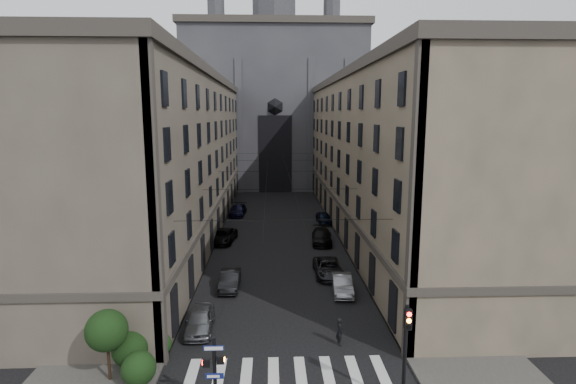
{
  "coord_description": "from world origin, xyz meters",
  "views": [
    {
      "loc": [
        -0.82,
        -17.81,
        14.12
      ],
      "look_at": [
        0.36,
        12.88,
        8.82
      ],
      "focal_mm": 28.0,
      "sensor_mm": 36.0,
      "label": 1
    }
  ],
  "objects": [
    {
      "name": "car_right_near",
      "position": [
        4.84,
        16.13,
        0.72
      ],
      "size": [
        1.82,
        4.44,
        1.43
      ],
      "primitive_type": "imported",
      "rotation": [
        0.0,
        0.0,
        -0.07
      ],
      "color": "gray",
      "rests_on": "ground"
    },
    {
      "name": "gothic_tower",
      "position": [
        0.0,
        74.96,
        17.8
      ],
      "size": [
        35.0,
        23.0,
        58.0
      ],
      "color": "#2D2D33",
      "rests_on": "ground"
    },
    {
      "name": "car_left_far",
      "position": [
        -5.56,
        44.8,
        0.74
      ],
      "size": [
        2.51,
        5.25,
        1.48
      ],
      "primitive_type": "imported",
      "rotation": [
        0.0,
        0.0,
        -0.09
      ],
      "color": "black",
      "rests_on": "ground"
    },
    {
      "name": "pedestrian",
      "position": [
        3.37,
        8.0,
        0.87
      ],
      "size": [
        0.56,
        0.72,
        1.75
      ],
      "primitive_type": "imported",
      "rotation": [
        0.0,
        0.0,
        1.81
      ],
      "color": "black",
      "rests_on": "ground"
    },
    {
      "name": "car_left_midfar",
      "position": [
        -6.2,
        31.08,
        0.72
      ],
      "size": [
        3.08,
        5.49,
        1.45
      ],
      "primitive_type": "imported",
      "rotation": [
        0.0,
        0.0,
        -0.14
      ],
      "color": "black",
      "rests_on": "ground"
    },
    {
      "name": "tram_wires",
      "position": [
        0.0,
        35.63,
        7.25
      ],
      "size": [
        14.0,
        60.0,
        0.43
      ],
      "color": "black",
      "rests_on": "ground"
    },
    {
      "name": "building_right",
      "position": [
        13.44,
        36.0,
        9.34
      ],
      "size": [
        13.6,
        60.6,
        18.85
      ],
      "color": "brown",
      "rests_on": "ground"
    },
    {
      "name": "traffic_light_right",
      "position": [
        5.6,
        1.92,
        3.29
      ],
      "size": [
        0.34,
        0.5,
        5.2
      ],
      "color": "black",
      "rests_on": "ground"
    },
    {
      "name": "car_right_far",
      "position": [
        6.12,
        39.61,
        0.73
      ],
      "size": [
        2.06,
        4.42,
        1.46
      ],
      "primitive_type": "imported",
      "rotation": [
        0.0,
        0.0,
        0.08
      ],
      "color": "black",
      "rests_on": "ground"
    },
    {
      "name": "sidewalk_right",
      "position": [
        10.5,
        36.0,
        0.07
      ],
      "size": [
        7.0,
        80.0,
        0.15
      ],
      "primitive_type": "cube",
      "color": "#383533",
      "rests_on": "ground"
    },
    {
      "name": "building_left",
      "position": [
        -13.44,
        36.0,
        9.34
      ],
      "size": [
        13.6,
        60.6,
        18.85
      ],
      "color": "#4C433A",
      "rests_on": "ground"
    },
    {
      "name": "car_right_midnear",
      "position": [
        4.2,
        20.13,
        0.71
      ],
      "size": [
        2.38,
        5.11,
        1.42
      ],
      "primitive_type": "imported",
      "rotation": [
        0.0,
        0.0,
        0.01
      ],
      "color": "black",
      "rests_on": "ground"
    },
    {
      "name": "car_left_near",
      "position": [
        -5.57,
        10.13,
        0.74
      ],
      "size": [
        1.91,
        4.41,
        1.48
      ],
      "primitive_type": "imported",
      "rotation": [
        0.0,
        0.0,
        0.04
      ],
      "color": "slate",
      "rests_on": "ground"
    },
    {
      "name": "zebra_crossing",
      "position": [
        0.0,
        5.0,
        0.01
      ],
      "size": [
        11.0,
        3.2,
        0.01
      ],
      "primitive_type": "cube",
      "color": "beige",
      "rests_on": "ground"
    },
    {
      "name": "car_left_midnear",
      "position": [
        -4.25,
        17.46,
        0.72
      ],
      "size": [
        1.57,
        4.41,
        1.45
      ],
      "primitive_type": "imported",
      "rotation": [
        0.0,
        0.0,
        -0.01
      ],
      "color": "black",
      "rests_on": "ground"
    },
    {
      "name": "car_right_midfar",
      "position": [
        4.79,
        30.32,
        0.77
      ],
      "size": [
        2.55,
        5.45,
        1.54
      ],
      "primitive_type": "imported",
      "rotation": [
        0.0,
        0.0,
        -0.08
      ],
      "color": "black",
      "rests_on": "ground"
    },
    {
      "name": "shrub_cluster",
      "position": [
        -8.72,
        5.01,
        1.8
      ],
      "size": [
        3.9,
        4.4,
        3.9
      ],
      "color": "black",
      "rests_on": "sidewalk_left"
    },
    {
      "name": "pedestrian_signal_left",
      "position": [
        -3.51,
        1.5,
        2.32
      ],
      "size": [
        1.02,
        0.38,
        4.0
      ],
      "color": "black",
      "rests_on": "ground"
    },
    {
      "name": "sidewalk_left",
      "position": [
        -10.5,
        36.0,
        0.07
      ],
      "size": [
        7.0,
        80.0,
        0.15
      ],
      "primitive_type": "cube",
      "color": "#383533",
      "rests_on": "ground"
    }
  ]
}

